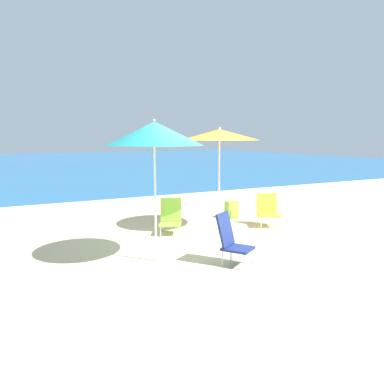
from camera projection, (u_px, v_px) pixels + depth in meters
ground_plane at (210, 249)px, 6.87m from camera, size 60.00×60.00×0.00m
sea_water at (47, 163)px, 30.08m from camera, size 60.00×40.00×0.01m
beach_umbrella_teal at (154, 134)px, 5.91m from camera, size 1.56×1.56×2.32m
beach_umbrella_orange at (220, 135)px, 8.07m from camera, size 1.73×1.73×2.25m
beach_chair_navy at (231, 238)px, 6.01m from camera, size 0.64×0.67×0.84m
beach_chair_yellow at (268, 209)px, 8.65m from camera, size 0.66×0.69×0.74m
beach_chair_lime at (171, 216)px, 7.96m from camera, size 0.62×0.63×0.75m
backpack_lime at (232, 210)px, 9.51m from camera, size 0.30×0.24×0.42m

